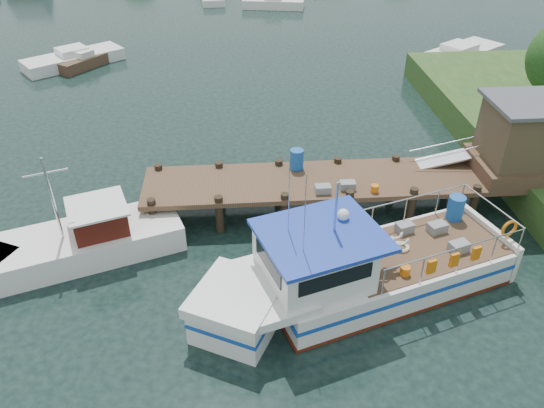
{
  "coord_description": "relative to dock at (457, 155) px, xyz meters",
  "views": [
    {
      "loc": [
        -2.26,
        -18.0,
        12.42
      ],
      "look_at": [
        -1.0,
        -1.5,
        1.3
      ],
      "focal_mm": 35.0,
      "sensor_mm": 36.0,
      "label": 1
    }
  ],
  "objects": [
    {
      "name": "moored_b",
      "position": [
        -4.72,
        33.32,
        -1.78
      ],
      "size": [
        5.93,
        2.93,
        1.25
      ],
      "rotation": [
        0.0,
        0.0,
        0.43
      ],
      "color": "silver",
      "rests_on": "ground"
    },
    {
      "name": "moored_c",
      "position": [
        7.02,
        17.48,
        -1.8
      ],
      "size": [
        7.68,
        6.4,
        1.19
      ],
      "rotation": [
        0.0,
        0.0,
        0.43
      ],
      "color": "silver",
      "rests_on": "ground"
    },
    {
      "name": "lobster_boat",
      "position": [
        -5.21,
        -5.23,
        -1.25
      ],
      "size": [
        11.23,
        6.14,
        5.48
      ],
      "rotation": [
        0.0,
        0.0,
        0.31
      ],
      "color": "silver",
      "rests_on": "ground"
    },
    {
      "name": "dock",
      "position": [
        0.0,
        0.0,
        0.0
      ],
      "size": [
        16.6,
        3.0,
        4.78
      ],
      "color": "#4E3625",
      "rests_on": "ground"
    },
    {
      "name": "work_boat",
      "position": [
        -14.6,
        -2.46,
        -1.58
      ],
      "size": [
        7.9,
        4.49,
        4.2
      ],
      "rotation": [
        0.0,
        0.0,
        0.33
      ],
      "color": "silver",
      "rests_on": "ground"
    },
    {
      "name": "moored_a",
      "position": [
        -19.65,
        18.64,
        -1.79
      ],
      "size": [
        6.68,
        5.7,
        1.22
      ],
      "rotation": [
        0.0,
        0.0,
        0.28
      ],
      "color": "silver",
      "rests_on": "ground"
    },
    {
      "name": "moored_rowboat",
      "position": [
        -18.77,
        18.17,
        -1.82
      ],
      "size": [
        3.46,
        3.9,
        1.14
      ],
      "rotation": [
        0.0,
        0.0,
        0.38
      ],
      "color": "#4E3625",
      "rests_on": "ground"
    },
    {
      "name": "ground_plane",
      "position": [
        -6.51,
        -0.01,
        -2.24
      ],
      "size": [
        160.0,
        160.0,
        0.0
      ],
      "primitive_type": "plane",
      "color": "black"
    }
  ]
}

